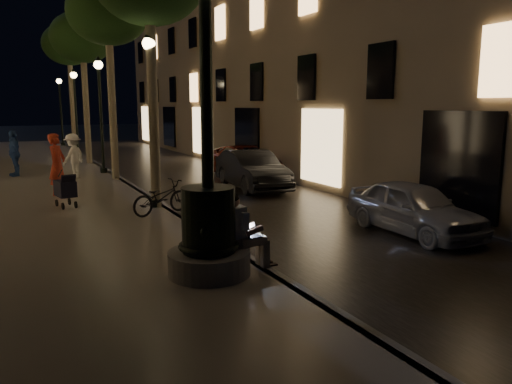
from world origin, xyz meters
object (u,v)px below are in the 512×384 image
pedestrian_red (57,164)px  bicycle (161,197)px  fountain_lamppost (208,216)px  seated_man_laptop (242,229)px  tree_third (82,38)px  car_front (414,208)px  lamp_curb_d (60,102)px  lamp_curb_a (151,97)px  pedestrian_blue (14,153)px  car_third (245,161)px  pedestrian_white (73,156)px  stroller (65,189)px  lamp_curb_c (75,101)px  tree_far (69,45)px  tree_second (108,14)px  lamp_curb_b (100,100)px  car_second (252,170)px

pedestrian_red → bicycle: (2.13, -4.26, -0.54)m
fountain_lamppost → seated_man_laptop: size_ratio=3.80×
fountain_lamppost → bicycle: (0.60, 4.98, -0.57)m
tree_third → car_front: size_ratio=1.94×
lamp_curb_d → car_front: size_ratio=1.30×
lamp_curb_a → pedestrian_blue: lamp_curb_a is taller
car_third → pedestrian_white: pedestrian_white is taller
seated_man_laptop → stroller: size_ratio=1.29×
lamp_curb_c → stroller: lamp_curb_c is taller
tree_far → lamp_curb_c: bearing=-92.3°
tree_third → lamp_curb_d: 12.35m
tree_third → tree_far: size_ratio=0.96×
tree_far → pedestrian_white: (-1.40, -11.09, -5.36)m
pedestrian_white → tree_second: bearing=100.6°
tree_third → lamp_curb_b: size_ratio=1.50×
lamp_curb_b → stroller: lamp_curb_b is taller
stroller → lamp_curb_d: bearing=74.0°
tree_third → car_front: (4.91, -16.95, -5.51)m
car_front → pedestrian_blue: size_ratio=2.00×
lamp_curb_d → lamp_curb_c: bearing=-90.0°
lamp_curb_d → seated_man_laptop: bearing=-90.2°
lamp_curb_c → pedestrian_red: 13.12m
tree_third → lamp_curb_d: size_ratio=1.50×
seated_man_laptop → car_front: bearing=11.9°
tree_third → car_front: tree_third is taller
car_second → pedestrian_blue: size_ratio=2.31×
tree_third → pedestrian_blue: size_ratio=3.90×
fountain_lamppost → tree_far: 24.57m
tree_third → pedestrian_red: size_ratio=3.67×
car_front → car_second: (-0.61, 7.47, 0.07)m
fountain_lamppost → lamp_curb_b: 14.16m
lamp_curb_c → lamp_curb_b: bearing=-90.0°
stroller → pedestrian_blue: bearing=88.0°
tree_second → tree_far: 12.00m
fountain_lamppost → lamp_curb_d: fountain_lamppost is taller
car_front → pedestrian_white: pedestrian_white is taller
lamp_curb_b → pedestrian_white: (-1.32, -1.09, -2.17)m
car_front → tree_third: bearing=107.3°
pedestrian_white → lamp_curb_a: bearing=54.2°
tree_third → bicycle: tree_third is taller
lamp_curb_a → lamp_curb_b: size_ratio=1.00×
fountain_lamppost → lamp_curb_a: (0.70, 6.00, 2.02)m
car_front → pedestrian_red: bearing=132.2°
lamp_curb_b → car_third: bearing=-23.4°
pedestrian_blue → tree_far: bearing=144.8°
car_second → car_third: car_second is taller
tree_third → lamp_curb_b: (0.00, -4.00, -2.90)m
tree_third → tree_far: bearing=89.2°
seated_man_laptop → pedestrian_blue: bearing=102.7°
car_third → fountain_lamppost: bearing=-122.4°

